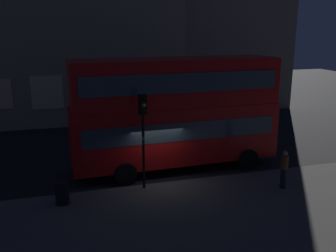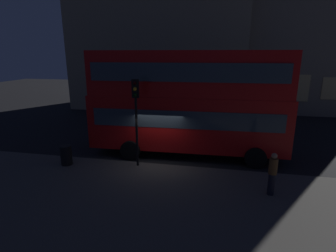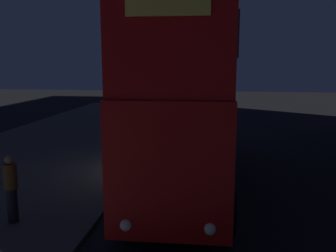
{
  "view_description": "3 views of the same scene",
  "coord_description": "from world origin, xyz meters",
  "px_view_note": "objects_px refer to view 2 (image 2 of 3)",
  "views": [
    {
      "loc": [
        -4.15,
        -16.31,
        7.1
      ],
      "look_at": [
        0.79,
        0.83,
        2.39
      ],
      "focal_mm": 40.12,
      "sensor_mm": 36.0,
      "label": 1
    },
    {
      "loc": [
        2.97,
        -12.72,
        5.5
      ],
      "look_at": [
        0.35,
        0.52,
        1.78
      ],
      "focal_mm": 28.26,
      "sensor_mm": 36.0,
      "label": 2
    },
    {
      "loc": [
        13.16,
        2.26,
        4.09
      ],
      "look_at": [
        0.21,
        0.52,
        1.81
      ],
      "focal_mm": 38.94,
      "sensor_mm": 36.0,
      "label": 3
    }
  ],
  "objects_px": {
    "pedestrian": "(272,173)",
    "litter_bin": "(66,155)",
    "traffic_light_near_kerb": "(136,105)",
    "double_decker_bus": "(188,99)"
  },
  "relations": [
    {
      "from": "traffic_light_near_kerb",
      "to": "litter_bin",
      "type": "relative_size",
      "value": 4.34
    },
    {
      "from": "double_decker_bus",
      "to": "traffic_light_near_kerb",
      "type": "height_order",
      "value": "double_decker_bus"
    },
    {
      "from": "double_decker_bus",
      "to": "traffic_light_near_kerb",
      "type": "distance_m",
      "value": 3.14
    },
    {
      "from": "double_decker_bus",
      "to": "litter_bin",
      "type": "distance_m",
      "value": 6.84
    },
    {
      "from": "double_decker_bus",
      "to": "pedestrian",
      "type": "distance_m",
      "value": 5.91
    },
    {
      "from": "pedestrian",
      "to": "double_decker_bus",
      "type": "bearing_deg",
      "value": 88.28
    },
    {
      "from": "double_decker_bus",
      "to": "litter_bin",
      "type": "xyz_separation_m",
      "value": [
        -5.68,
        -2.84,
        -2.54
      ]
    },
    {
      "from": "double_decker_bus",
      "to": "litter_bin",
      "type": "bearing_deg",
      "value": -155.06
    },
    {
      "from": "traffic_light_near_kerb",
      "to": "pedestrian",
      "type": "relative_size",
      "value": 2.45
    },
    {
      "from": "pedestrian",
      "to": "litter_bin",
      "type": "relative_size",
      "value": 1.77
    }
  ]
}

